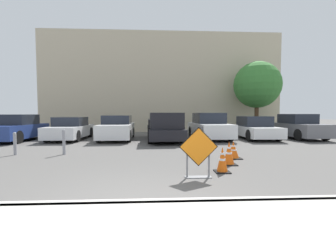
{
  "coord_description": "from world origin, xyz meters",
  "views": [
    {
      "loc": [
        0.41,
        -3.65,
        1.58
      ],
      "look_at": [
        1.12,
        10.14,
        0.82
      ],
      "focal_mm": 24.0,
      "sensor_mm": 36.0,
      "label": 1
    }
  ],
  "objects_px": {
    "parked_car_nearest": "(17,129)",
    "parked_car_sixth": "(298,127)",
    "bollard_nearest": "(64,141)",
    "traffic_cone_nearest": "(222,160)",
    "traffic_cone_third": "(233,150)",
    "parked_car_second": "(71,129)",
    "bollard_second": "(15,143)",
    "road_closed_sign": "(198,151)",
    "traffic_cone_second": "(229,153)",
    "parked_car_fifth": "(254,128)",
    "parked_car_fourth": "(209,127)",
    "pickup_truck": "(165,128)",
    "parked_car_third": "(117,128)"
  },
  "relations": [
    {
      "from": "bollard_second",
      "to": "bollard_nearest",
      "type": "bearing_deg",
      "value": 0.0
    },
    {
      "from": "parked_car_fourth",
      "to": "bollard_nearest",
      "type": "xyz_separation_m",
      "value": [
        -6.87,
        -5.18,
        -0.23
      ]
    },
    {
      "from": "traffic_cone_third",
      "to": "parked_car_fifth",
      "type": "bearing_deg",
      "value": 60.31
    },
    {
      "from": "pickup_truck",
      "to": "parked_car_fifth",
      "type": "relative_size",
      "value": 1.3
    },
    {
      "from": "parked_car_second",
      "to": "bollard_nearest",
      "type": "xyz_separation_m",
      "value": [
        1.66,
        -5.12,
        -0.13
      ]
    },
    {
      "from": "parked_car_third",
      "to": "parked_car_second",
      "type": "bearing_deg",
      "value": -4.69
    },
    {
      "from": "road_closed_sign",
      "to": "traffic_cone_second",
      "type": "height_order",
      "value": "road_closed_sign"
    },
    {
      "from": "traffic_cone_nearest",
      "to": "bollard_second",
      "type": "relative_size",
      "value": 0.79
    },
    {
      "from": "traffic_cone_third",
      "to": "parked_car_third",
      "type": "distance_m",
      "value": 7.93
    },
    {
      "from": "traffic_cone_second",
      "to": "parked_car_fourth",
      "type": "relative_size",
      "value": 0.16
    },
    {
      "from": "parked_car_fifth",
      "to": "traffic_cone_nearest",
      "type": "bearing_deg",
      "value": 61.52
    },
    {
      "from": "parked_car_nearest",
      "to": "parked_car_fourth",
      "type": "xyz_separation_m",
      "value": [
        11.38,
        0.56,
        0.04
      ]
    },
    {
      "from": "parked_car_sixth",
      "to": "bollard_nearest",
      "type": "distance_m",
      "value": 13.53
    },
    {
      "from": "parked_car_fourth",
      "to": "bollard_second",
      "type": "xyz_separation_m",
      "value": [
        -8.7,
        -5.18,
        -0.28
      ]
    },
    {
      "from": "parked_car_fourth",
      "to": "parked_car_sixth",
      "type": "relative_size",
      "value": 1.13
    },
    {
      "from": "pickup_truck",
      "to": "bollard_nearest",
      "type": "xyz_separation_m",
      "value": [
        -4.04,
        -4.21,
        -0.23
      ]
    },
    {
      "from": "parked_car_second",
      "to": "parked_car_fourth",
      "type": "relative_size",
      "value": 0.9
    },
    {
      "from": "traffic_cone_nearest",
      "to": "parked_car_second",
      "type": "xyz_separation_m",
      "value": [
        -7.0,
        8.03,
        0.3
      ]
    },
    {
      "from": "parked_car_nearest",
      "to": "parked_car_fifth",
      "type": "distance_m",
      "value": 14.23
    },
    {
      "from": "bollard_nearest",
      "to": "bollard_second",
      "type": "distance_m",
      "value": 1.83
    },
    {
      "from": "road_closed_sign",
      "to": "parked_car_fifth",
      "type": "xyz_separation_m",
      "value": [
        5.13,
        8.37,
        -0.01
      ]
    },
    {
      "from": "traffic_cone_nearest",
      "to": "parked_car_fourth",
      "type": "bearing_deg",
      "value": 79.26
    },
    {
      "from": "parked_car_third",
      "to": "pickup_truck",
      "type": "relative_size",
      "value": 0.82
    },
    {
      "from": "traffic_cone_nearest",
      "to": "parked_car_sixth",
      "type": "relative_size",
      "value": 0.17
    },
    {
      "from": "parked_car_second",
      "to": "bollard_nearest",
      "type": "height_order",
      "value": "parked_car_second"
    },
    {
      "from": "parked_car_second",
      "to": "bollard_nearest",
      "type": "relative_size",
      "value": 4.32
    },
    {
      "from": "traffic_cone_nearest",
      "to": "pickup_truck",
      "type": "bearing_deg",
      "value": 100.33
    },
    {
      "from": "traffic_cone_third",
      "to": "traffic_cone_nearest",
      "type": "bearing_deg",
      "value": -117.12
    },
    {
      "from": "road_closed_sign",
      "to": "traffic_cone_second",
      "type": "distance_m",
      "value": 1.86
    },
    {
      "from": "parked_car_third",
      "to": "parked_car_sixth",
      "type": "xyz_separation_m",
      "value": [
        11.38,
        0.03,
        0.03
      ]
    },
    {
      "from": "parked_car_nearest",
      "to": "parked_car_sixth",
      "type": "relative_size",
      "value": 0.99
    },
    {
      "from": "parked_car_nearest",
      "to": "parked_car_third",
      "type": "distance_m",
      "value": 5.7
    },
    {
      "from": "traffic_cone_third",
      "to": "parked_car_third",
      "type": "relative_size",
      "value": 0.14
    },
    {
      "from": "parked_car_second",
      "to": "bollard_second",
      "type": "bearing_deg",
      "value": 87.11
    },
    {
      "from": "traffic_cone_nearest",
      "to": "traffic_cone_second",
      "type": "xyz_separation_m",
      "value": [
        0.47,
        0.87,
        0.01
      ]
    },
    {
      "from": "traffic_cone_third",
      "to": "bollard_second",
      "type": "height_order",
      "value": "bollard_second"
    },
    {
      "from": "road_closed_sign",
      "to": "bollard_nearest",
      "type": "height_order",
      "value": "road_closed_sign"
    },
    {
      "from": "traffic_cone_nearest",
      "to": "pickup_truck",
      "type": "height_order",
      "value": "pickup_truck"
    },
    {
      "from": "road_closed_sign",
      "to": "traffic_cone_nearest",
      "type": "bearing_deg",
      "value": 34.29
    },
    {
      "from": "parked_car_sixth",
      "to": "bollard_nearest",
      "type": "relative_size",
      "value": 4.23
    },
    {
      "from": "traffic_cone_nearest",
      "to": "traffic_cone_third",
      "type": "distance_m",
      "value": 2.05
    },
    {
      "from": "traffic_cone_second",
      "to": "parked_car_second",
      "type": "relative_size",
      "value": 0.17
    },
    {
      "from": "traffic_cone_second",
      "to": "traffic_cone_third",
      "type": "height_order",
      "value": "traffic_cone_second"
    },
    {
      "from": "parked_car_second",
      "to": "parked_car_fourth",
      "type": "xyz_separation_m",
      "value": [
        8.53,
        0.05,
        0.11
      ]
    },
    {
      "from": "traffic_cone_second",
      "to": "traffic_cone_third",
      "type": "relative_size",
      "value": 1.21
    },
    {
      "from": "parked_car_nearest",
      "to": "parked_car_fifth",
      "type": "height_order",
      "value": "parked_car_nearest"
    },
    {
      "from": "pickup_truck",
      "to": "parked_car_fifth",
      "type": "height_order",
      "value": "pickup_truck"
    },
    {
      "from": "pickup_truck",
      "to": "bollard_nearest",
      "type": "height_order",
      "value": "pickup_truck"
    },
    {
      "from": "traffic_cone_nearest",
      "to": "parked_car_fourth",
      "type": "distance_m",
      "value": 8.23
    },
    {
      "from": "parked_car_second",
      "to": "parked_car_sixth",
      "type": "height_order",
      "value": "parked_car_sixth"
    }
  ]
}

